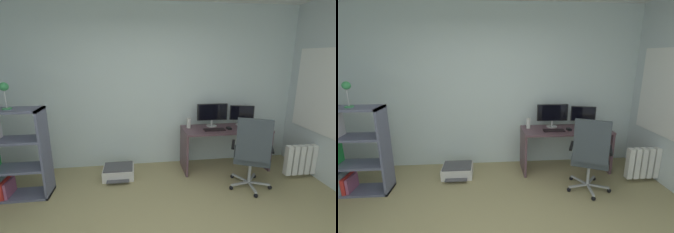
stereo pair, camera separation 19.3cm
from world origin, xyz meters
TOP-DOWN VIEW (x-y plane):
  - wall_back at (0.00, 2.27)m, footprint 5.26×0.10m
  - window_pane at (2.62, 1.36)m, footprint 0.01×1.17m
  - window_frame at (2.62, 1.36)m, footprint 0.02×1.25m
  - desk at (1.30, 1.86)m, footprint 1.45×0.56m
  - monitor_main at (1.10, 2.00)m, footprint 0.52×0.18m
  - monitor_secondary at (1.63, 2.00)m, footprint 0.40×0.18m
  - keyboard at (1.07, 1.77)m, footprint 0.34×0.13m
  - computer_mouse at (1.32, 1.79)m, footprint 0.06×0.10m
  - desktop_speaker at (0.68, 1.96)m, footprint 0.07×0.07m
  - office_chair at (1.40, 1.11)m, footprint 0.66×0.70m
  - desk_lamp at (-1.82, 1.40)m, footprint 0.12×0.11m
  - printer at (-0.51, 1.75)m, footprint 0.48×0.46m
  - radiator at (2.53, 1.36)m, footprint 0.82×0.10m

SIDE VIEW (x-z plane):
  - printer at x=-0.51m, z-range 0.00..0.19m
  - radiator at x=2.53m, z-range 0.06..0.54m
  - desk at x=1.30m, z-range 0.17..0.89m
  - office_chair at x=1.40m, z-range 0.04..1.16m
  - keyboard at x=1.07m, z-range 0.72..0.74m
  - computer_mouse at x=1.32m, z-range 0.72..0.76m
  - desktop_speaker at x=0.68m, z-range 0.72..0.89m
  - monitor_secondary at x=1.63m, z-range 0.75..1.10m
  - monitor_main at x=1.10m, z-range 0.76..1.15m
  - wall_back at x=0.00m, z-range 0.00..2.75m
  - window_pane at x=2.62m, z-range 0.77..1.98m
  - window_frame at x=2.62m, z-range 0.73..2.02m
  - desk_lamp at x=-1.82m, z-range 1.32..1.66m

